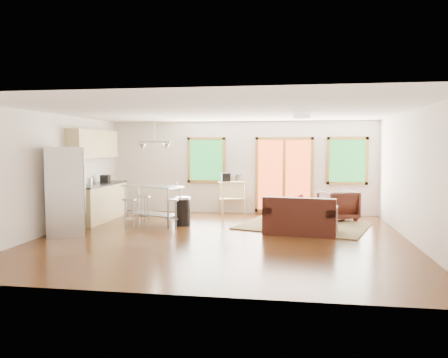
# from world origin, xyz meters

# --- Properties ---
(floor) EXTENTS (7.50, 7.00, 0.02)m
(floor) POSITION_xyz_m (0.00, 0.00, -0.01)
(floor) COLOR #341B0B
(floor) RESTS_ON ground
(ceiling) EXTENTS (7.50, 7.00, 0.02)m
(ceiling) POSITION_xyz_m (0.00, 0.00, 2.61)
(ceiling) COLOR white
(ceiling) RESTS_ON ground
(back_wall) EXTENTS (7.50, 0.02, 2.60)m
(back_wall) POSITION_xyz_m (0.00, 3.51, 1.30)
(back_wall) COLOR silver
(back_wall) RESTS_ON ground
(left_wall) EXTENTS (0.02, 7.00, 2.60)m
(left_wall) POSITION_xyz_m (-3.76, 0.00, 1.30)
(left_wall) COLOR silver
(left_wall) RESTS_ON ground
(right_wall) EXTENTS (0.02, 7.00, 2.60)m
(right_wall) POSITION_xyz_m (3.76, 0.00, 1.30)
(right_wall) COLOR silver
(right_wall) RESTS_ON ground
(front_wall) EXTENTS (7.50, 0.02, 2.60)m
(front_wall) POSITION_xyz_m (0.00, -3.51, 1.30)
(front_wall) COLOR silver
(front_wall) RESTS_ON ground
(window_left) EXTENTS (1.10, 0.05, 1.30)m
(window_left) POSITION_xyz_m (-1.00, 3.46, 1.50)
(window_left) COLOR #185622
(window_left) RESTS_ON back_wall
(french_doors) EXTENTS (1.60, 0.05, 2.10)m
(french_doors) POSITION_xyz_m (1.20, 3.46, 1.10)
(french_doors) COLOR #B1401B
(french_doors) RESTS_ON back_wall
(window_right) EXTENTS (1.10, 0.05, 1.30)m
(window_right) POSITION_xyz_m (2.90, 3.46, 1.50)
(window_right) COLOR #185622
(window_right) RESTS_ON back_wall
(rug) EXTENTS (3.36, 2.93, 0.03)m
(rug) POSITION_xyz_m (1.69, 1.60, 0.01)
(rug) COLOR #486640
(rug) RESTS_ON floor
(loveseat) EXTENTS (1.64, 1.08, 0.81)m
(loveseat) POSITION_xyz_m (1.61, 0.73, 0.32)
(loveseat) COLOR black
(loveseat) RESTS_ON floor
(coffee_table) EXTENTS (1.16, 0.96, 0.40)m
(coffee_table) POSITION_xyz_m (1.67, 1.94, 0.34)
(coffee_table) COLOR #342311
(coffee_table) RESTS_ON floor
(armchair) EXTENTS (1.06, 1.03, 0.86)m
(armchair) POSITION_xyz_m (2.58, 2.61, 0.43)
(armchair) COLOR black
(armchair) RESTS_ON floor
(ottoman) EXTENTS (0.74, 0.74, 0.43)m
(ottoman) POSITION_xyz_m (1.08, 2.44, 0.22)
(ottoman) COLOR black
(ottoman) RESTS_ON floor
(vase) EXTENTS (0.24, 0.25, 0.33)m
(vase) POSITION_xyz_m (1.64, 1.92, 0.52)
(vase) COLOR silver
(vase) RESTS_ON coffee_table
(book) EXTENTS (0.21, 0.05, 0.28)m
(book) POSITION_xyz_m (1.89, 1.82, 0.54)
(book) COLOR maroon
(book) RESTS_ON coffee_table
(cabinets) EXTENTS (0.64, 2.24, 2.30)m
(cabinets) POSITION_xyz_m (-3.49, 1.70, 0.93)
(cabinets) COLOR tan
(cabinets) RESTS_ON floor
(refrigerator) EXTENTS (0.98, 0.97, 1.87)m
(refrigerator) POSITION_xyz_m (-3.34, -0.12, 0.94)
(refrigerator) COLOR #B7BABC
(refrigerator) RESTS_ON floor
(island) EXTENTS (1.60, 1.13, 0.94)m
(island) POSITION_xyz_m (-1.93, 1.38, 0.65)
(island) COLOR #B7BABC
(island) RESTS_ON floor
(cup) EXTENTS (0.14, 0.12, 0.12)m
(cup) POSITION_xyz_m (-1.37, 1.46, 1.01)
(cup) COLOR white
(cup) RESTS_ON island
(bar_stool_a) EXTENTS (0.39, 0.39, 0.68)m
(bar_stool_a) POSITION_xyz_m (-2.31, 0.83, 0.50)
(bar_stool_a) COLOR #B7BABC
(bar_stool_a) RESTS_ON floor
(bar_stool_b) EXTENTS (0.38, 0.38, 0.70)m
(bar_stool_b) POSITION_xyz_m (-2.12, 1.26, 0.52)
(bar_stool_b) COLOR #B7BABC
(bar_stool_b) RESTS_ON floor
(bar_stool_c) EXTENTS (0.42, 0.42, 0.67)m
(bar_stool_c) POSITION_xyz_m (-1.32, 0.95, 0.50)
(bar_stool_c) COLOR #B7BABC
(bar_stool_c) RESTS_ON floor
(trash_can) EXTENTS (0.46, 0.46, 0.68)m
(trash_can) POSITION_xyz_m (-1.16, 1.32, 0.35)
(trash_can) COLOR black
(trash_can) RESTS_ON floor
(kitchen_cart) EXTENTS (0.88, 0.74, 1.15)m
(kitchen_cart) POSITION_xyz_m (-0.26, 3.33, 0.79)
(kitchen_cart) COLOR tan
(kitchen_cart) RESTS_ON floor
(ceiling_flush) EXTENTS (0.35, 0.35, 0.12)m
(ceiling_flush) POSITION_xyz_m (1.60, 0.60, 2.53)
(ceiling_flush) COLOR white
(ceiling_flush) RESTS_ON ceiling
(pendant_light) EXTENTS (0.80, 0.18, 0.79)m
(pendant_light) POSITION_xyz_m (-1.90, 1.50, 1.90)
(pendant_light) COLOR gray
(pendant_light) RESTS_ON ceiling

